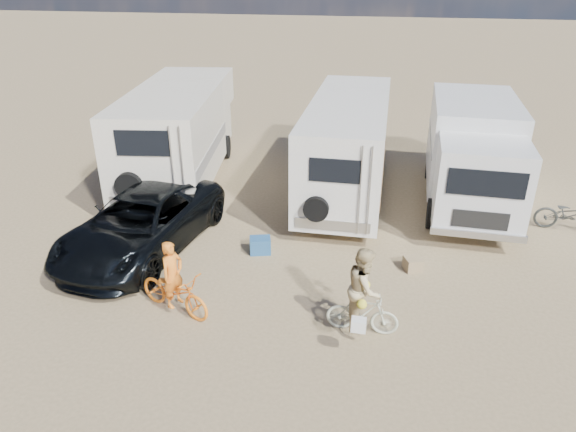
% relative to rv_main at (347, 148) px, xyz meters
% --- Properties ---
extents(ground, '(140.00, 140.00, 0.00)m').
position_rel_rv_main_xyz_m(ground, '(-0.31, -6.72, -1.52)').
color(ground, '#967E59').
rests_on(ground, ground).
extents(rv_main, '(2.39, 7.73, 3.05)m').
position_rel_rv_main_xyz_m(rv_main, '(0.00, 0.00, 0.00)').
color(rv_main, white).
rests_on(rv_main, ground).
extents(rv_left, '(3.70, 7.86, 3.16)m').
position_rel_rv_main_xyz_m(rv_left, '(-5.77, 0.15, 0.06)').
color(rv_left, beige).
rests_on(rv_left, ground).
extents(box_truck, '(2.77, 6.65, 3.10)m').
position_rel_rv_main_xyz_m(box_truck, '(3.84, -0.22, 0.03)').
color(box_truck, silver).
rests_on(box_truck, ground).
extents(dark_suv, '(3.26, 5.80, 1.53)m').
position_rel_rv_main_xyz_m(dark_suv, '(-4.92, -4.86, -0.76)').
color(dark_suv, black).
rests_on(dark_suv, ground).
extents(bike_man, '(1.98, 1.31, 0.98)m').
position_rel_rv_main_xyz_m(bike_man, '(-3.04, -7.33, -1.03)').
color(bike_man, orange).
rests_on(bike_man, ground).
extents(bike_woman, '(1.50, 0.48, 0.89)m').
position_rel_rv_main_xyz_m(bike_woman, '(0.99, -7.29, -1.08)').
color(bike_woman, '#B5BBA0').
rests_on(bike_woman, ground).
extents(rider_man, '(0.55, 0.65, 1.52)m').
position_rel_rv_main_xyz_m(rider_man, '(-3.04, -7.33, -0.76)').
color(rider_man, orange).
rests_on(rider_man, ground).
extents(rider_woman, '(0.71, 0.89, 1.77)m').
position_rel_rv_main_xyz_m(rider_woman, '(0.99, -7.29, -0.64)').
color(rider_woman, tan).
rests_on(rider_woman, ground).
extents(bike_parked, '(1.95, 0.85, 0.99)m').
position_rel_rv_main_xyz_m(bike_parked, '(6.49, -1.60, -1.03)').
color(bike_parked, '#262825').
rests_on(bike_parked, ground).
extents(cooler, '(0.62, 0.52, 0.43)m').
position_rel_rv_main_xyz_m(cooler, '(-1.83, -4.48, -1.31)').
color(cooler, '#23507F').
rests_on(cooler, ground).
extents(crate, '(0.52, 0.52, 0.32)m').
position_rel_rv_main_xyz_m(crate, '(2.10, -4.60, -1.36)').
color(crate, '#88704F').
rests_on(crate, ground).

